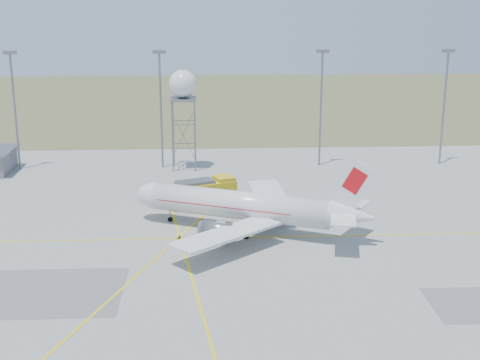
{
  "coord_description": "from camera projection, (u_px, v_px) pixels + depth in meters",
  "views": [
    {
      "loc": [
        -1.98,
        -49.43,
        30.11
      ],
      "look_at": [
        2.47,
        40.0,
        4.76
      ],
      "focal_mm": 50.0,
      "sensor_mm": 36.0,
      "label": 1
    }
  ],
  "objects": [
    {
      "name": "grass_strip",
      "position": [
        214.0,
        101.0,
        190.33
      ],
      "size": [
        400.0,
        120.0,
        0.03
      ],
      "primitive_type": "cube",
      "color": "#535C32",
      "rests_on": "ground"
    },
    {
      "name": "mast_a",
      "position": [
        14.0,
        101.0,
        114.26
      ],
      "size": [
        2.2,
        0.5,
        20.5
      ],
      "color": "slate",
      "rests_on": "ground"
    },
    {
      "name": "mast_b",
      "position": [
        161.0,
        100.0,
        115.46
      ],
      "size": [
        2.2,
        0.5,
        20.5
      ],
      "color": "slate",
      "rests_on": "ground"
    },
    {
      "name": "mast_c",
      "position": [
        321.0,
        98.0,
        116.8
      ],
      "size": [
        2.2,
        0.5,
        20.5
      ],
      "color": "slate",
      "rests_on": "ground"
    },
    {
      "name": "mast_d",
      "position": [
        445.0,
        97.0,
        117.85
      ],
      "size": [
        2.2,
        0.5,
        20.5
      ],
      "color": "slate",
      "rests_on": "ground"
    },
    {
      "name": "airliner_main",
      "position": [
        244.0,
        206.0,
        86.17
      ],
      "size": [
        30.99,
        28.95,
        11.01
      ],
      "rotation": [
        0.0,
        0.0,
        2.74
      ],
      "color": "silver",
      "rests_on": "ground"
    },
    {
      "name": "radar_tower",
      "position": [
        183.0,
        114.0,
        115.09
      ],
      "size": [
        4.78,
        4.78,
        17.31
      ],
      "color": "slate",
      "rests_on": "ground"
    },
    {
      "name": "fire_truck",
      "position": [
        204.0,
        192.0,
        97.25
      ],
      "size": [
        10.33,
        6.92,
        3.93
      ],
      "rotation": [
        0.0,
        0.0,
        0.41
      ],
      "color": "gold",
      "rests_on": "ground"
    }
  ]
}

